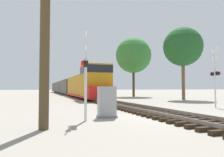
% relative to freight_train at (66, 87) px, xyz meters
% --- Properties ---
extents(ground_plane, '(400.00, 400.00, 0.00)m').
position_rel_freight_train_xyz_m(ground_plane, '(0.00, -45.73, -1.80)').
color(ground_plane, gray).
extents(rail_track_bed, '(2.60, 160.00, 0.31)m').
position_rel_freight_train_xyz_m(rail_track_bed, '(0.00, -45.73, -1.66)').
color(rail_track_bed, black).
rests_on(rail_track_bed, ground).
extents(freight_train, '(3.02, 68.58, 4.25)m').
position_rel_freight_train_xyz_m(freight_train, '(0.00, 0.00, 0.00)').
color(freight_train, '#B77A14').
rests_on(freight_train, ground).
extents(crossing_signal_near, '(0.46, 1.02, 4.02)m').
position_rel_freight_train_xyz_m(crossing_signal_near, '(-4.40, -45.34, 0.63)').
color(crossing_signal_near, silver).
rests_on(crossing_signal_near, ground).
extents(crossing_signal_far, '(0.51, 1.01, 4.56)m').
position_rel_freight_train_xyz_m(crossing_signal_far, '(6.37, -41.92, 0.72)').
color(crossing_signal_far, silver).
rests_on(crossing_signal_far, ground).
extents(relay_cabinet, '(0.98, 0.50, 1.58)m').
position_rel_freight_train_xyz_m(relay_cabinet, '(-3.13, -44.63, -1.02)').
color(relay_cabinet, slate).
rests_on(relay_cabinet, ground).
extents(utility_pole, '(1.80, 0.36, 7.20)m').
position_rel_freight_train_xyz_m(utility_pole, '(-6.21, -46.90, 1.89)').
color(utility_pole, '#4C3A23').
rests_on(utility_pole, ground).
extents(tree_far_right, '(5.08, 5.08, 9.46)m').
position_rel_freight_train_xyz_m(tree_far_right, '(11.37, -31.29, 5.09)').
color(tree_far_right, brown).
rests_on(tree_far_right, ground).
extents(tree_mid_background, '(6.33, 6.33, 10.53)m').
position_rel_freight_train_xyz_m(tree_mid_background, '(9.54, -19.65, 5.55)').
color(tree_mid_background, '#473521').
rests_on(tree_mid_background, ground).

